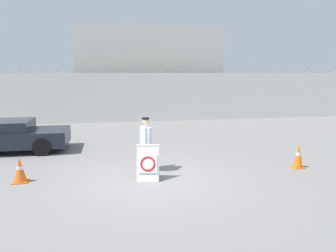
% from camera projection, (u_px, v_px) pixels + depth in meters
% --- Properties ---
extents(ground_plane, '(90.00, 90.00, 0.00)m').
position_uv_depth(ground_plane, '(154.00, 179.00, 9.34)').
color(ground_plane, gray).
extents(perimeter_wall, '(36.00, 0.30, 3.41)m').
position_uv_depth(perimeter_wall, '(129.00, 98.00, 19.92)').
color(perimeter_wall, silver).
rests_on(perimeter_wall, ground_plane).
extents(building_block, '(9.85, 6.99, 5.96)m').
position_uv_depth(building_block, '(146.00, 72.00, 24.79)').
color(building_block, beige).
rests_on(building_block, ground_plane).
extents(barricade_sign, '(0.72, 0.75, 1.01)m').
position_uv_depth(barricade_sign, '(148.00, 162.00, 9.28)').
color(barricade_sign, white).
rests_on(barricade_sign, ground_plane).
extents(security_guard, '(0.35, 0.65, 1.67)m').
position_uv_depth(security_guard, '(146.00, 142.00, 9.98)').
color(security_guard, '#232838').
rests_on(security_guard, ground_plane).
extents(traffic_cone_near, '(0.36, 0.36, 0.79)m').
position_uv_depth(traffic_cone_near, '(298.00, 156.00, 10.41)').
color(traffic_cone_near, orange).
rests_on(traffic_cone_near, ground_plane).
extents(traffic_cone_mid, '(0.40, 0.40, 0.71)m').
position_uv_depth(traffic_cone_mid, '(20.00, 170.00, 9.05)').
color(traffic_cone_mid, orange).
rests_on(traffic_cone_mid, ground_plane).
extents(parked_car_front_coupe, '(4.35, 2.00, 1.21)m').
position_uv_depth(parked_car_front_coupe, '(8.00, 136.00, 12.50)').
color(parked_car_front_coupe, black).
rests_on(parked_car_front_coupe, ground_plane).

